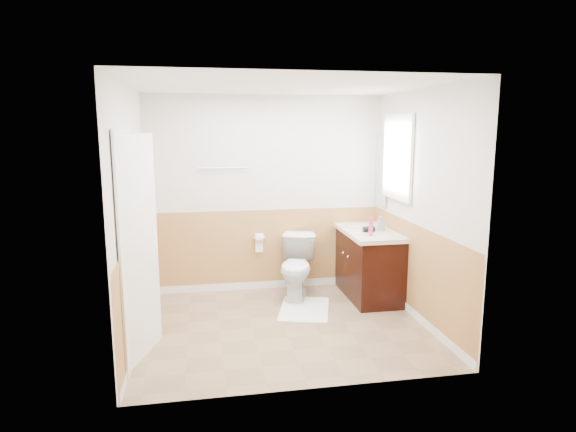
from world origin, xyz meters
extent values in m
plane|color=#8C7051|center=(0.00, 0.00, 0.00)|extent=(3.00, 3.00, 0.00)
plane|color=white|center=(0.00, 0.00, 2.50)|extent=(3.00, 3.00, 0.00)
plane|color=silver|center=(0.00, 1.30, 1.25)|extent=(3.00, 0.00, 3.00)
plane|color=silver|center=(0.00, -1.30, 1.25)|extent=(3.00, 0.00, 3.00)
plane|color=silver|center=(-1.50, 0.00, 1.25)|extent=(0.00, 3.00, 3.00)
plane|color=silver|center=(1.50, 0.00, 1.25)|extent=(0.00, 3.00, 3.00)
plane|color=tan|center=(0.00, 1.29, 0.50)|extent=(3.00, 0.00, 3.00)
plane|color=tan|center=(0.00, -1.29, 0.50)|extent=(3.00, 0.00, 3.00)
plane|color=tan|center=(-1.49, 0.00, 0.50)|extent=(0.00, 2.60, 2.60)
plane|color=tan|center=(1.49, 0.00, 0.50)|extent=(0.00, 2.60, 2.60)
imported|color=white|center=(0.33, 0.88, 0.38)|extent=(0.62, 0.84, 0.77)
cube|color=white|center=(0.33, 0.42, 0.01)|extent=(0.75, 0.92, 0.02)
cube|color=black|center=(1.21, 0.75, 0.40)|extent=(0.55, 1.10, 0.80)
sphere|color=#B6B5BC|center=(0.91, 0.65, 0.55)|extent=(0.03, 0.03, 0.03)
sphere|color=silver|center=(0.91, 0.85, 0.55)|extent=(0.03, 0.03, 0.03)
cube|color=beige|center=(1.20, 0.75, 0.83)|extent=(0.60, 1.15, 0.05)
cylinder|color=silver|center=(1.21, 0.90, 0.86)|extent=(0.36, 0.36, 0.02)
cylinder|color=silver|center=(1.39, 0.90, 0.92)|extent=(0.02, 0.02, 0.14)
cylinder|color=#E93C6B|center=(1.11, 0.44, 0.96)|extent=(0.05, 0.05, 0.22)
imported|color=gray|center=(1.33, 0.69, 0.94)|extent=(0.08, 0.08, 0.18)
cylinder|color=black|center=(1.16, 0.65, 0.89)|extent=(0.14, 0.07, 0.07)
cylinder|color=black|center=(1.13, 0.65, 0.86)|extent=(0.03, 0.03, 0.07)
cube|color=silver|center=(1.48, 1.10, 1.55)|extent=(0.02, 0.35, 0.90)
cube|color=white|center=(1.47, 0.59, 1.75)|extent=(0.04, 0.80, 1.00)
cube|color=white|center=(1.49, 0.59, 1.75)|extent=(0.01, 0.70, 0.90)
cube|color=white|center=(-1.40, -0.45, 1.02)|extent=(0.29, 0.78, 2.04)
cube|color=white|center=(-1.48, -0.45, 1.03)|extent=(0.02, 0.92, 2.10)
sphere|color=silver|center=(-1.34, -0.12, 0.95)|extent=(0.06, 0.06, 0.06)
cylinder|color=silver|center=(-0.55, 1.25, 1.60)|extent=(0.62, 0.02, 0.02)
cylinder|color=silver|center=(-0.10, 1.23, 0.70)|extent=(0.14, 0.02, 0.02)
cylinder|color=white|center=(-0.10, 1.23, 0.70)|extent=(0.10, 0.11, 0.11)
cube|color=white|center=(-0.10, 1.23, 0.59)|extent=(0.10, 0.01, 0.16)
camera|label=1|loc=(-0.82, -4.88, 2.09)|focal=30.55mm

